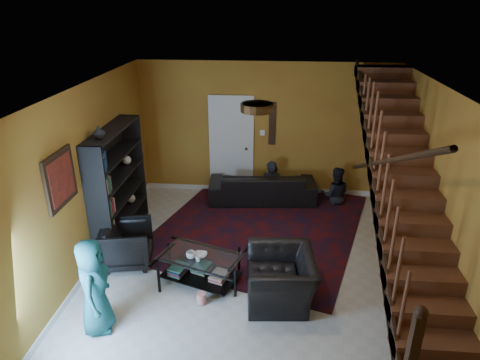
% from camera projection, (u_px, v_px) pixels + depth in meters
% --- Properties ---
extents(floor, '(5.50, 5.50, 0.00)m').
position_uv_depth(floor, '(257.00, 262.00, 6.92)').
color(floor, beige).
rests_on(floor, ground).
extents(room, '(5.50, 5.50, 5.50)m').
position_uv_depth(room, '(192.00, 217.00, 8.23)').
color(room, '#A98125').
rests_on(room, ground).
extents(staircase, '(0.95, 5.02, 3.18)m').
position_uv_depth(staircase, '(404.00, 188.00, 6.19)').
color(staircase, brown).
rests_on(staircase, floor).
extents(bookshelf, '(0.35, 1.80, 2.00)m').
position_uv_depth(bookshelf, '(119.00, 187.00, 7.28)').
color(bookshelf, black).
rests_on(bookshelf, floor).
extents(door, '(0.82, 0.05, 2.05)m').
position_uv_depth(door, '(231.00, 147.00, 9.07)').
color(door, silver).
rests_on(door, floor).
extents(framed_picture, '(0.04, 0.74, 0.74)m').
position_uv_depth(framed_picture, '(60.00, 179.00, 5.61)').
color(framed_picture, maroon).
rests_on(framed_picture, room).
extents(wall_hanging, '(0.14, 0.03, 0.90)m').
position_uv_depth(wall_hanging, '(272.00, 124.00, 8.79)').
color(wall_hanging, black).
rests_on(wall_hanging, room).
extents(ceiling_fixture, '(0.40, 0.40, 0.10)m').
position_uv_depth(ceiling_fixture, '(257.00, 107.00, 5.11)').
color(ceiling_fixture, '#3F2814').
rests_on(ceiling_fixture, room).
extents(rug, '(4.41, 4.74, 0.02)m').
position_uv_depth(rug, '(260.00, 225.00, 8.03)').
color(rug, '#480D0C').
rests_on(rug, floor).
extents(sofa, '(2.24, 1.03, 0.64)m').
position_uv_depth(sofa, '(262.00, 186.00, 8.90)').
color(sofa, black).
rests_on(sofa, floor).
extents(armchair_left, '(0.90, 0.88, 0.70)m').
position_uv_depth(armchair_left, '(127.00, 244.00, 6.77)').
color(armchair_left, black).
rests_on(armchair_left, floor).
extents(armchair_right, '(1.01, 1.13, 0.69)m').
position_uv_depth(armchair_right, '(281.00, 278.00, 5.97)').
color(armchair_right, black).
rests_on(armchair_right, floor).
extents(person_adult_a, '(0.49, 0.33, 1.32)m').
position_uv_depth(person_adult_a, '(271.00, 190.00, 8.97)').
color(person_adult_a, black).
rests_on(person_adult_a, sofa).
extents(person_adult_b, '(0.62, 0.49, 1.22)m').
position_uv_depth(person_adult_b, '(335.00, 195.00, 8.88)').
color(person_adult_b, black).
rests_on(person_adult_b, sofa).
extents(person_child, '(0.52, 0.70, 1.29)m').
position_uv_depth(person_child, '(94.00, 287.00, 5.30)').
color(person_child, '#1C5F6C').
rests_on(person_child, armchair_left).
extents(coffee_table, '(1.32, 1.03, 0.44)m').
position_uv_depth(coffee_table, '(200.00, 267.00, 6.36)').
color(coffee_table, black).
rests_on(coffee_table, floor).
extents(cup_a, '(0.14, 0.14, 0.11)m').
position_uv_depth(cup_a, '(191.00, 255.00, 6.22)').
color(cup_a, '#999999').
rests_on(cup_a, coffee_table).
extents(cup_b, '(0.11, 0.11, 0.09)m').
position_uv_depth(cup_b, '(198.00, 259.00, 6.15)').
color(cup_b, '#999999').
rests_on(cup_b, coffee_table).
extents(bowl, '(0.21, 0.21, 0.05)m').
position_uv_depth(bowl, '(200.00, 255.00, 6.27)').
color(bowl, '#999999').
rests_on(bowl, coffee_table).
extents(vase, '(0.18, 0.18, 0.19)m').
position_uv_depth(vase, '(99.00, 132.00, 6.38)').
color(vase, '#999999').
rests_on(vase, bookshelf).
extents(popcorn_bucket, '(0.15, 0.15, 0.15)m').
position_uv_depth(popcorn_bucket, '(201.00, 298.00, 5.95)').
color(popcorn_bucket, red).
rests_on(popcorn_bucket, rug).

